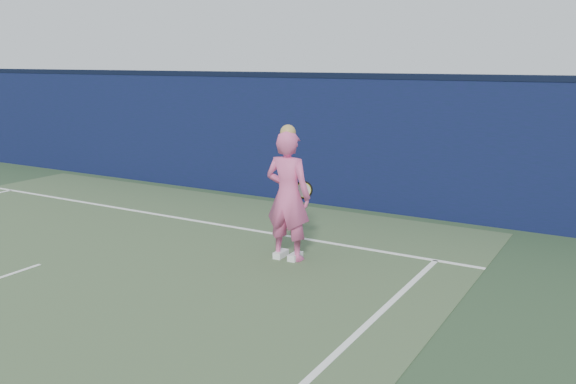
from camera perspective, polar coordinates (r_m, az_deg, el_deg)
The scene contains 4 objects.
backstop_wall at distance 13.07m, azimuth -3.30°, elevation 5.24°, with size 24.00×0.40×2.50m, color black.
wall_cap at distance 12.98m, azimuth -3.37°, elevation 10.95°, with size 24.00×0.42×0.10m, color black.
player at distance 8.70m, azimuth -0.00°, elevation -0.34°, with size 0.70×0.47×1.96m.
racket at distance 9.11m, azimuth 1.30°, elevation 0.16°, with size 0.52×0.17×0.28m.
Camera 1 is at (7.17, -4.31, 2.85)m, focal length 38.00 mm.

